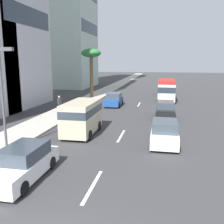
% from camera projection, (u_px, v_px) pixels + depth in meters
% --- Properties ---
extents(ground_plane, '(198.00, 198.00, 0.00)m').
position_uv_depth(ground_plane, '(141.00, 100.00, 37.06)').
color(ground_plane, '#38383A').
extents(sidewalk_right, '(162.00, 3.31, 0.15)m').
position_uv_depth(sidewalk_right, '(91.00, 98.00, 38.49)').
color(sidewalk_right, '#B2ADA3').
rests_on(sidewalk_right, ground_plane).
extents(lane_stripe_near, '(3.20, 0.16, 0.01)m').
position_uv_depth(lane_stripe_near, '(93.00, 186.00, 11.44)').
color(lane_stripe_near, silver).
rests_on(lane_stripe_near, ground_plane).
extents(lane_stripe_mid, '(3.20, 0.16, 0.01)m').
position_uv_depth(lane_stripe_mid, '(121.00, 136.00, 19.19)').
color(lane_stripe_mid, silver).
rests_on(lane_stripe_mid, ground_plane).
extents(lane_stripe_far, '(3.20, 0.16, 0.01)m').
position_uv_depth(lane_stripe_far, '(139.00, 104.00, 33.27)').
color(lane_stripe_far, silver).
rests_on(lane_stripe_far, ground_plane).
extents(van_lead, '(4.61, 2.15, 2.52)m').
position_uv_depth(van_lead, '(82.00, 116.00, 19.43)').
color(van_lead, beige).
rests_on(van_lead, ground_plane).
extents(car_second, '(4.01, 1.88, 1.63)m').
position_uv_depth(car_second, '(114.00, 100.00, 32.02)').
color(car_second, '#1E478C').
rests_on(car_second, ground_plane).
extents(car_third, '(4.51, 1.84, 1.58)m').
position_uv_depth(car_third, '(23.00, 164.00, 12.07)').
color(car_third, white).
rests_on(car_third, ground_plane).
extents(minibus_fourth, '(6.58, 2.39, 3.00)m').
position_uv_depth(minibus_fourth, '(166.00, 89.00, 35.95)').
color(minibus_fourth, silver).
rests_on(minibus_fourth, ground_plane).
extents(car_fifth, '(4.24, 1.83, 1.68)m').
position_uv_depth(car_fifth, '(165.00, 110.00, 25.21)').
color(car_fifth, black).
rests_on(car_fifth, ground_plane).
extents(car_sixth, '(4.75, 1.93, 1.69)m').
position_uv_depth(car_sixth, '(164.00, 90.00, 42.75)').
color(car_sixth, '#1E478C').
rests_on(car_sixth, ground_plane).
extents(car_seventh, '(4.29, 1.84, 1.63)m').
position_uv_depth(car_seventh, '(165.00, 133.00, 17.21)').
color(car_seventh, white).
rests_on(car_seventh, ground_plane).
extents(pedestrian_near_lamp, '(0.38, 0.34, 1.69)m').
position_uv_depth(pedestrian_near_lamp, '(59.00, 103.00, 27.82)').
color(pedestrian_near_lamp, navy).
rests_on(pedestrian_near_lamp, sidewalk_right).
extents(palm_tree, '(2.96, 2.96, 7.27)m').
position_uv_depth(palm_tree, '(91.00, 56.00, 38.37)').
color(palm_tree, brown).
rests_on(palm_tree, sidewalk_right).
extents(street_lamp, '(0.24, 0.97, 6.18)m').
position_uv_depth(street_lamp, '(3.00, 87.00, 14.91)').
color(street_lamp, '#4C4C51').
rests_on(street_lamp, sidewalk_right).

